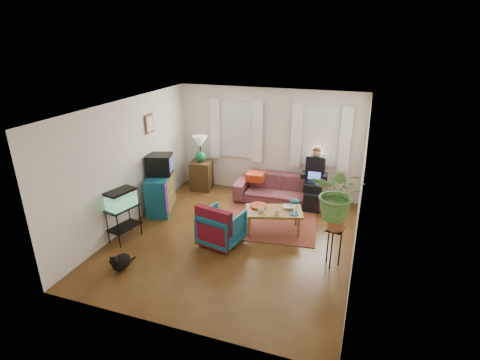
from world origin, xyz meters
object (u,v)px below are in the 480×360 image
at_px(side_table, 201,175).
at_px(aquarium_stand, 124,223).
at_px(dresser, 160,193).
at_px(armchair, 222,226).
at_px(plant_stand, 333,247).
at_px(sofa, 281,185).
at_px(coffee_table, 273,221).

xyz_separation_m(side_table, aquarium_stand, (-0.35, -2.82, -0.02)).
relative_size(side_table, dresser, 0.78).
bearing_deg(armchair, plant_stand, -170.25).
relative_size(sofa, dresser, 2.27).
distance_m(side_table, armchair, 2.77).
bearing_deg(plant_stand, aquarium_stand, -174.01).
bearing_deg(aquarium_stand, side_table, 96.63).
xyz_separation_m(dresser, coffee_table, (2.65, -0.09, -0.19)).
bearing_deg(plant_stand, side_table, 145.97).
bearing_deg(aquarium_stand, sofa, 61.88).
xyz_separation_m(dresser, aquarium_stand, (-0.01, -1.36, -0.08)).
bearing_deg(sofa, side_table, 174.87).
xyz_separation_m(aquarium_stand, plant_stand, (3.92, 0.41, 0.02)).
xyz_separation_m(side_table, armchair, (1.49, -2.33, 0.00)).
bearing_deg(sofa, armchair, -108.04).
height_order(side_table, coffee_table, side_table).
height_order(dresser, coffee_table, dresser).
relative_size(dresser, plant_stand, 1.30).
height_order(armchair, coffee_table, armchair).
bearing_deg(coffee_table, sofa, 81.22).
xyz_separation_m(side_table, dresser, (-0.34, -1.46, 0.06)).
bearing_deg(armchair, coffee_table, -124.59).
xyz_separation_m(dresser, armchair, (1.83, -0.87, -0.05)).
xyz_separation_m(side_table, coffee_table, (2.31, -1.56, -0.14)).
xyz_separation_m(sofa, side_table, (-2.10, 0.08, -0.05)).
distance_m(side_table, coffee_table, 2.79).
bearing_deg(dresser, aquarium_stand, -108.23).
relative_size(aquarium_stand, plant_stand, 0.95).
height_order(aquarium_stand, plant_stand, plant_stand).
relative_size(sofa, side_table, 2.91).
bearing_deg(armchair, sofa, -93.27).
relative_size(side_table, armchair, 0.99).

